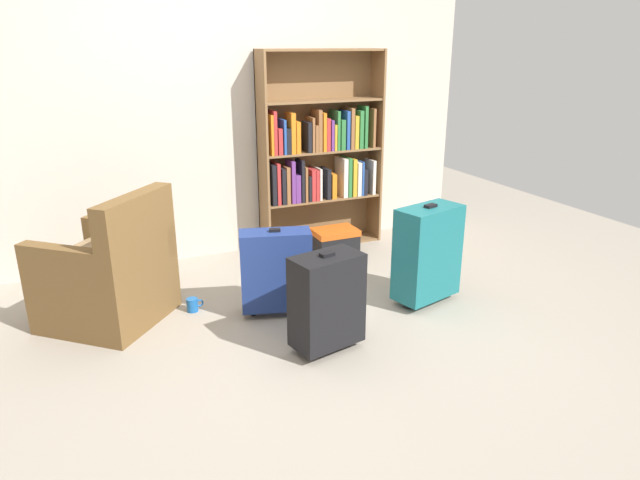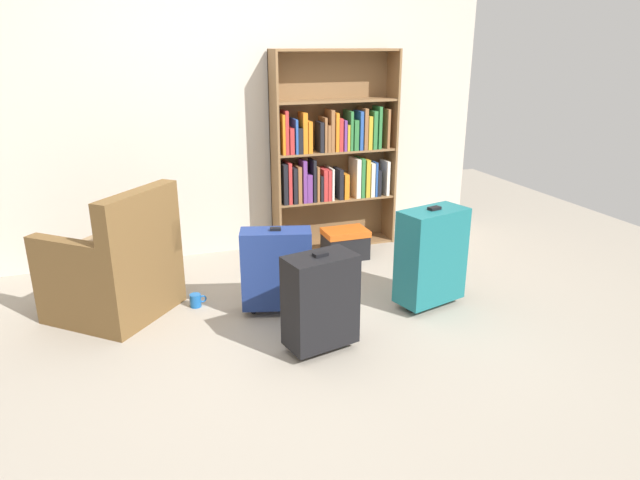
{
  "view_description": "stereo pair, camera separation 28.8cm",
  "coord_description": "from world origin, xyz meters",
  "views": [
    {
      "loc": [
        -1.21,
        -3.05,
        1.79
      ],
      "look_at": [
        0.24,
        0.21,
        0.55
      ],
      "focal_mm": 31.85,
      "sensor_mm": 36.0,
      "label": 1
    },
    {
      "loc": [
        -0.94,
        -3.16,
        1.79
      ],
      "look_at": [
        0.24,
        0.21,
        0.55
      ],
      "focal_mm": 31.85,
      "sensor_mm": 36.0,
      "label": 2
    }
  ],
  "objects": [
    {
      "name": "mug",
      "position": [
        -0.55,
        0.63,
        0.05
      ],
      "size": [
        0.12,
        0.08,
        0.1
      ],
      "color": "#1959A5",
      "rests_on": "ground"
    },
    {
      "name": "armchair",
      "position": [
        -1.07,
        0.71,
        0.32
      ],
      "size": [
        0.99,
        0.99,
        0.9
      ],
      "color": "brown",
      "rests_on": "ground"
    },
    {
      "name": "ground_plane",
      "position": [
        0.0,
        0.0,
        0.0
      ],
      "size": [
        8.06,
        8.06,
        0.0
      ],
      "primitive_type": "plane",
      "color": "#9E9384"
    },
    {
      "name": "bookshelf",
      "position": [
        0.84,
        1.56,
        0.85
      ],
      "size": [
        1.12,
        0.27,
        1.75
      ],
      "color": "brown",
      "rests_on": "ground"
    },
    {
      "name": "back_wall",
      "position": [
        0.0,
        1.75,
        1.3
      ],
      "size": [
        4.6,
        0.1,
        2.6
      ],
      "primitive_type": "cube",
      "color": "beige",
      "rests_on": "ground"
    },
    {
      "name": "suitcase_black",
      "position": [
        0.09,
        -0.24,
        0.33
      ],
      "size": [
        0.46,
        0.32,
        0.64
      ],
      "color": "black",
      "rests_on": "ground"
    },
    {
      "name": "suitcase_teal",
      "position": [
        1.03,
        0.09,
        0.38
      ],
      "size": [
        0.53,
        0.36,
        0.74
      ],
      "color": "#19666B",
      "rests_on": "ground"
    },
    {
      "name": "suitcase_navy_blue",
      "position": [
        -0.02,
        0.35,
        0.33
      ],
      "size": [
        0.51,
        0.32,
        0.62
      ],
      "color": "navy",
      "rests_on": "ground"
    },
    {
      "name": "storage_box",
      "position": [
        0.82,
        1.19,
        0.14
      ],
      "size": [
        0.38,
        0.27,
        0.26
      ],
      "color": "black",
      "rests_on": "ground"
    }
  ]
}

